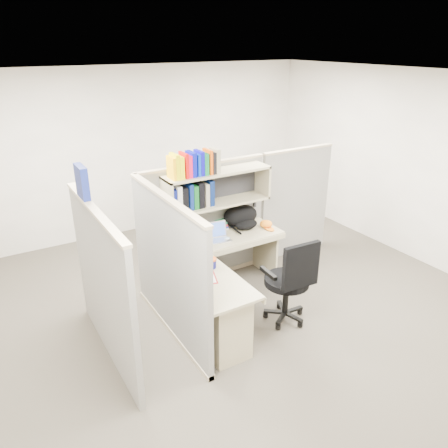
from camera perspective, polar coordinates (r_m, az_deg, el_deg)
ground at (r=5.46m, az=2.05°, el=-10.99°), size 6.00×6.00×0.00m
room_shell at (r=4.74m, az=2.33°, el=5.46°), size 6.00×6.00×6.00m
cubicle at (r=5.20m, az=-3.93°, el=-1.39°), size 3.79×1.84×1.95m
desk at (r=4.83m, az=-0.14°, el=-9.69°), size 1.74×1.75×0.73m
laptop at (r=5.40m, az=-0.80°, el=-1.13°), size 0.34×0.34×0.22m
backpack at (r=5.79m, az=2.50°, el=0.92°), size 0.59×0.53×0.29m
orange_cap at (r=5.85m, az=5.51°, el=0.02°), size 0.19×0.21×0.09m
snack_canister at (r=4.80m, az=-1.67°, el=-5.08°), size 0.11×0.11×0.11m
tissue_box at (r=4.33m, az=-3.14°, el=-7.85°), size 0.16×0.16×0.20m
mouse at (r=5.47m, az=0.39°, el=-1.88°), size 0.09×0.06×0.03m
paper_cup at (r=5.61m, az=-2.02°, el=-0.90°), size 0.09×0.09×0.10m
book_stack at (r=5.80m, az=-0.50°, el=-0.02°), size 0.19×0.24×0.11m
loose_paper at (r=4.65m, az=-2.54°, el=-6.92°), size 0.28×0.32×0.00m
task_chair at (r=5.08m, az=8.41°, el=-8.97°), size 0.57×0.53×1.08m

